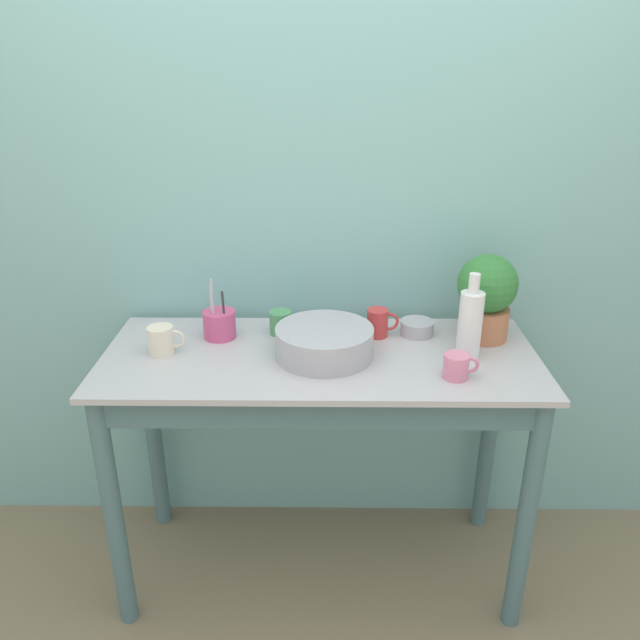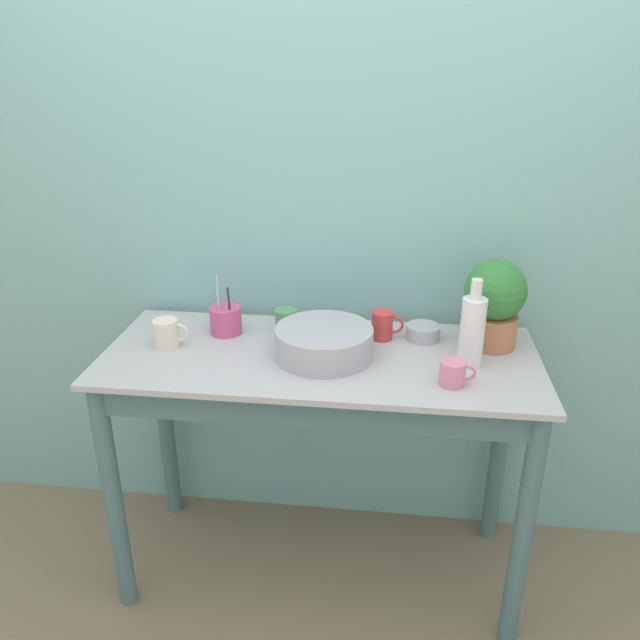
{
  "view_description": "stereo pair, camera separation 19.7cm",
  "coord_description": "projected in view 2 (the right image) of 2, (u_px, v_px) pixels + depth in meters",
  "views": [
    {
      "loc": [
        0.02,
        -1.52,
        1.79
      ],
      "look_at": [
        0.0,
        0.29,
        1.02
      ],
      "focal_mm": 35.0,
      "sensor_mm": 36.0,
      "label": 1
    },
    {
      "loc": [
        0.22,
        -1.5,
        1.79
      ],
      "look_at": [
        0.0,
        0.29,
        1.02
      ],
      "focal_mm": 35.0,
      "sensor_mm": 36.0,
      "label": 2
    }
  ],
  "objects": [
    {
      "name": "potted_plant",
      "position": [
        494.0,
        301.0,
        2.02
      ],
      "size": [
        0.2,
        0.2,
        0.29
      ],
      "color": "#B7704C",
      "rests_on": "counter_table"
    },
    {
      "name": "mug_cream",
      "position": [
        167.0,
        333.0,
        2.06
      ],
      "size": [
        0.12,
        0.08,
        0.09
      ],
      "color": "beige",
      "rests_on": "counter_table"
    },
    {
      "name": "mug_green",
      "position": [
        287.0,
        321.0,
        2.16
      ],
      "size": [
        0.11,
        0.08,
        0.08
      ],
      "color": "#4C935B",
      "rests_on": "counter_table"
    },
    {
      "name": "utensil_cup",
      "position": [
        226.0,
        320.0,
        2.15
      ],
      "size": [
        0.11,
        0.11,
        0.22
      ],
      "color": "#CC4C7F",
      "rests_on": "counter_table"
    },
    {
      "name": "bowl_small_steel",
      "position": [
        423.0,
        332.0,
        2.12
      ],
      "size": [
        0.11,
        0.11,
        0.05
      ],
      "color": "#A8A8B2",
      "rests_on": "counter_table"
    },
    {
      "name": "mug_pink",
      "position": [
        453.0,
        373.0,
        1.82
      ],
      "size": [
        0.11,
        0.08,
        0.08
      ],
      "color": "pink",
      "rests_on": "counter_table"
    },
    {
      "name": "mug_red",
      "position": [
        383.0,
        325.0,
        2.11
      ],
      "size": [
        0.11,
        0.07,
        0.1
      ],
      "color": "#C63838",
      "rests_on": "counter_table"
    },
    {
      "name": "ground_plane",
      "position": [
        310.0,
        630.0,
        2.1
      ],
      "size": [
        12.0,
        12.0,
        0.0
      ],
      "primitive_type": "plane",
      "color": "#7F7056"
    },
    {
      "name": "bowl_wash_large",
      "position": [
        324.0,
        342.0,
        1.99
      ],
      "size": [
        0.31,
        0.31,
        0.1
      ],
      "color": "#A8A8B2",
      "rests_on": "counter_table"
    },
    {
      "name": "bottle_tall",
      "position": [
        472.0,
        330.0,
        1.91
      ],
      "size": [
        0.08,
        0.08,
        0.28
      ],
      "color": "white",
      "rests_on": "counter_table"
    },
    {
      "name": "counter_table",
      "position": [
        319.0,
        408.0,
        2.07
      ],
      "size": [
        1.41,
        0.59,
        0.9
      ],
      "color": "slate",
      "rests_on": "ground_plane"
    },
    {
      "name": "wall_back",
      "position": [
        332.0,
        234.0,
        2.22
      ],
      "size": [
        6.0,
        0.05,
        2.4
      ],
      "color": "#7AB2B2",
      "rests_on": "ground_plane"
    }
  ]
}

